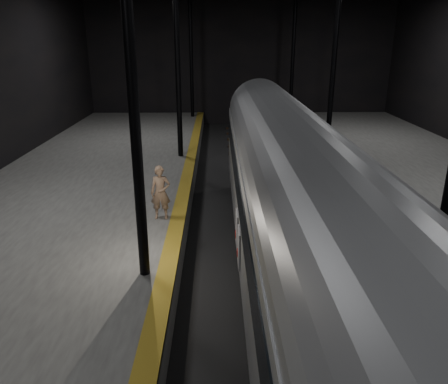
{
  "coord_description": "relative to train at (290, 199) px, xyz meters",
  "views": [
    {
      "loc": [
        -1.91,
        -14.02,
        6.78
      ],
      "look_at": [
        -1.69,
        -0.53,
        2.0
      ],
      "focal_mm": 35.0,
      "sensor_mm": 36.0,
      "label": 1
    }
  ],
  "objects": [
    {
      "name": "platform_left",
      "position": [
        -7.5,
        3.25,
        -2.27
      ],
      "size": [
        9.0,
        43.8,
        1.0
      ],
      "primitive_type": "cube",
      "color": "#4A4A48",
      "rests_on": "ground"
    },
    {
      "name": "woman",
      "position": [
        -3.8,
        2.94,
        -0.85
      ],
      "size": [
        0.67,
        0.44,
        1.83
      ],
      "primitive_type": "imported",
      "rotation": [
        0.0,
        0.0,
        -0.01
      ],
      "color": "#8F6F57",
      "rests_on": "platform_left"
    },
    {
      "name": "track",
      "position": [
        0.0,
        3.25,
        -2.7
      ],
      "size": [
        2.4,
        43.0,
        0.24
      ],
      "color": "#3F3328",
      "rests_on": "ground"
    },
    {
      "name": "ground",
      "position": [
        0.0,
        3.25,
        -2.77
      ],
      "size": [
        44.0,
        44.0,
        0.0
      ],
      "primitive_type": "plane",
      "color": "black",
      "rests_on": "ground"
    },
    {
      "name": "train",
      "position": [
        0.0,
        0.0,
        0.0
      ],
      "size": [
        2.79,
        18.57,
        4.96
      ],
      "color": "#ACAEB4",
      "rests_on": "ground"
    },
    {
      "name": "tactile_strip",
      "position": [
        -3.25,
        3.25,
        -1.76
      ],
      "size": [
        0.5,
        43.8,
        0.01
      ],
      "primitive_type": "cube",
      "color": "olive",
      "rests_on": "platform_left"
    }
  ]
}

